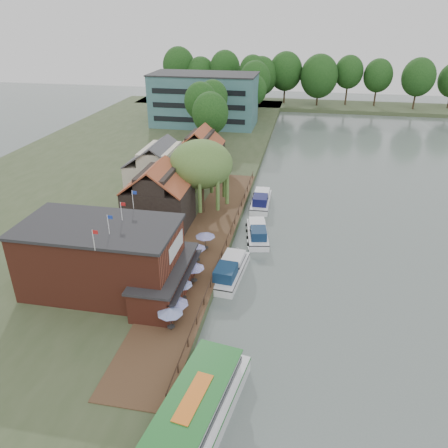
# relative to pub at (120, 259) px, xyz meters

# --- Properties ---
(ground) EXTENTS (260.00, 260.00, 0.00)m
(ground) POSITION_rel_pub_xyz_m (14.00, 1.00, -4.65)
(ground) COLOR #576561
(ground) RESTS_ON ground
(land_bank) EXTENTS (50.00, 140.00, 1.00)m
(land_bank) POSITION_rel_pub_xyz_m (-16.00, 36.00, -4.15)
(land_bank) COLOR #384728
(land_bank) RESTS_ON ground
(quay_deck) EXTENTS (6.00, 50.00, 0.10)m
(quay_deck) POSITION_rel_pub_xyz_m (6.00, 11.00, -3.60)
(quay_deck) COLOR #47301E
(quay_deck) RESTS_ON land_bank
(quay_rail) EXTENTS (0.20, 49.00, 1.00)m
(quay_rail) POSITION_rel_pub_xyz_m (8.70, 11.50, -3.15)
(quay_rail) COLOR black
(quay_rail) RESTS_ON land_bank
(pub) EXTENTS (20.00, 11.00, 7.30)m
(pub) POSITION_rel_pub_xyz_m (0.00, 0.00, 0.00)
(pub) COLOR maroon
(pub) RESTS_ON land_bank
(hotel_block) EXTENTS (25.40, 12.40, 12.30)m
(hotel_block) POSITION_rel_pub_xyz_m (-8.00, 71.00, 2.50)
(hotel_block) COLOR #38666B
(hotel_block) RESTS_ON land_bank
(cottage_a) EXTENTS (8.60, 7.60, 8.50)m
(cottage_a) POSITION_rel_pub_xyz_m (-1.00, 15.00, 0.60)
(cottage_a) COLOR black
(cottage_a) RESTS_ON land_bank
(cottage_b) EXTENTS (9.60, 8.60, 8.50)m
(cottage_b) POSITION_rel_pub_xyz_m (-4.00, 25.00, 0.60)
(cottage_b) COLOR beige
(cottage_b) RESTS_ON land_bank
(cottage_c) EXTENTS (7.60, 7.60, 8.50)m
(cottage_c) POSITION_rel_pub_xyz_m (0.00, 34.00, 0.60)
(cottage_c) COLOR black
(cottage_c) RESTS_ON land_bank
(willow) EXTENTS (8.60, 8.60, 10.43)m
(willow) POSITION_rel_pub_xyz_m (3.50, 20.00, 1.56)
(willow) COLOR #476B2D
(willow) RESTS_ON land_bank
(umbrella_0) EXTENTS (2.33, 2.33, 2.38)m
(umbrella_0) POSITION_rel_pub_xyz_m (6.65, -5.14, -2.36)
(umbrella_0) COLOR navy
(umbrella_0) RESTS_ON quay_deck
(umbrella_1) EXTENTS (2.41, 2.41, 2.38)m
(umbrella_1) POSITION_rel_pub_xyz_m (6.72, -3.77, -2.36)
(umbrella_1) COLOR navy
(umbrella_1) RESTS_ON quay_deck
(umbrella_2) EXTENTS (1.99, 1.99, 2.38)m
(umbrella_2) POSITION_rel_pub_xyz_m (6.52, -0.72, -2.36)
(umbrella_2) COLOR #1C339B
(umbrella_2) RESTS_ON quay_deck
(umbrella_3) EXTENTS (2.27, 2.27, 2.38)m
(umbrella_3) POSITION_rel_pub_xyz_m (6.82, 2.45, -2.36)
(umbrella_3) COLOR #201B99
(umbrella_3) RESTS_ON quay_deck
(umbrella_4) EXTENTS (2.09, 2.09, 2.38)m
(umbrella_4) POSITION_rel_pub_xyz_m (6.12, 6.54, -2.36)
(umbrella_4) COLOR navy
(umbrella_4) RESTS_ON quay_deck
(umbrella_5) EXTENTS (2.35, 2.35, 2.38)m
(umbrella_5) POSITION_rel_pub_xyz_m (6.44, 9.47, -2.36)
(umbrella_5) COLOR navy
(umbrella_5) RESTS_ON quay_deck
(cruiser_0) EXTENTS (3.90, 9.82, 2.31)m
(cruiser_0) POSITION_rel_pub_xyz_m (10.01, 5.98, -3.49)
(cruiser_0) COLOR white
(cruiser_0) RESTS_ON ground
(cruiser_1) EXTENTS (4.46, 9.31, 2.13)m
(cruiser_1) POSITION_rel_pub_xyz_m (11.92, 15.73, -3.59)
(cruiser_1) COLOR white
(cruiser_1) RESTS_ON ground
(cruiser_2) EXTENTS (3.21, 9.42, 2.25)m
(cruiser_2) POSITION_rel_pub_xyz_m (11.19, 26.33, -3.53)
(cruiser_2) COLOR white
(cruiser_2) RESTS_ON ground
(tour_boat) EXTENTS (6.70, 15.83, 3.35)m
(tour_boat) POSITION_rel_pub_xyz_m (10.92, -14.79, -2.97)
(tour_boat) COLOR silver
(tour_boat) RESTS_ON ground
(swan) EXTENTS (0.44, 0.44, 0.44)m
(swan) POSITION_rel_pub_xyz_m (10.09, -8.25, -4.43)
(swan) COLOR white
(swan) RESTS_ON ground
(bank_tree_0) EXTENTS (6.72, 6.72, 12.58)m
(bank_tree_0) POSITION_rel_pub_xyz_m (-0.59, 44.52, 2.64)
(bank_tree_0) COLOR #143811
(bank_tree_0) RESTS_ON land_bank
(bank_tree_1) EXTENTS (6.44, 6.44, 13.48)m
(bank_tree_1) POSITION_rel_pub_xyz_m (-3.69, 49.95, 3.09)
(bank_tree_1) COLOR #143811
(bank_tree_1) RESTS_ON land_bank
(bank_tree_2) EXTENTS (6.54, 6.54, 12.45)m
(bank_tree_2) POSITION_rel_pub_xyz_m (-3.51, 60.27, 2.58)
(bank_tree_2) COLOR #143811
(bank_tree_2) RESTS_ON land_bank
(bank_tree_3) EXTENTS (6.55, 6.55, 11.28)m
(bank_tree_3) POSITION_rel_pub_xyz_m (3.09, 78.88, 1.99)
(bank_tree_3) COLOR #143811
(bank_tree_3) RESTS_ON land_bank
(bank_tree_4) EXTENTS (8.35, 8.35, 13.86)m
(bank_tree_4) POSITION_rel_pub_xyz_m (2.39, 86.66, 3.28)
(bank_tree_4) COLOR #143811
(bank_tree_4) RESTS_ON land_bank
(bank_tree_5) EXTENTS (7.67, 7.67, 14.39)m
(bank_tree_5) POSITION_rel_pub_xyz_m (0.35, 96.92, 3.55)
(bank_tree_5) COLOR #143811
(bank_tree_5) RESTS_ON land_bank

